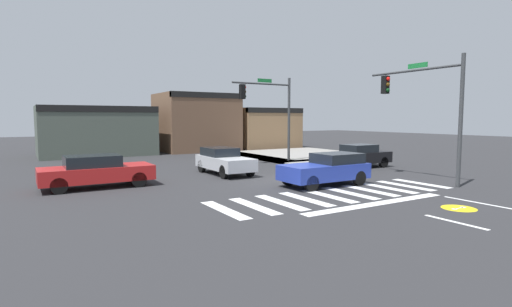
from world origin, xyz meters
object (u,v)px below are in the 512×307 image
Objects in this scene: traffic_signal_northeast at (270,105)px; car_red at (96,171)px; car_black at (358,156)px; car_silver at (224,161)px; traffic_signal_southeast at (425,98)px; car_blue at (327,169)px.

traffic_signal_northeast is 1.23× the size of car_red.
car_silver is at bearing 167.57° from car_black.
traffic_signal_southeast reaches higher than car_black.
traffic_signal_southeast is 1.35× the size of car_black.
car_blue is 7.16m from car_black.
car_red is 15.33m from car_black.
car_silver is 0.95× the size of car_black.
traffic_signal_southeast is 15.80m from car_red.
car_silver is (6.83, 0.90, 0.00)m from car_red.
traffic_signal_northeast is 6.76m from car_black.
traffic_signal_northeast is at bearing 120.19° from car_silver.
traffic_signal_southeast is 6.57m from car_black.
car_silver is 6.28m from car_blue.
car_blue is at bearing -146.96° from car_black.
car_black is at bearing -146.96° from car_blue.
car_red is 1.08× the size of car_black.
traffic_signal_northeast is 6.54m from car_silver.
car_silver is at bearing 7.50° from car_red.
car_silver is at bearing 44.31° from traffic_signal_southeast.
car_black is (6.00, 3.90, -0.02)m from car_blue.
traffic_signal_southeast is at bearing 102.68° from traffic_signal_northeast.
car_black is (3.57, -4.72, -3.27)m from traffic_signal_northeast.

